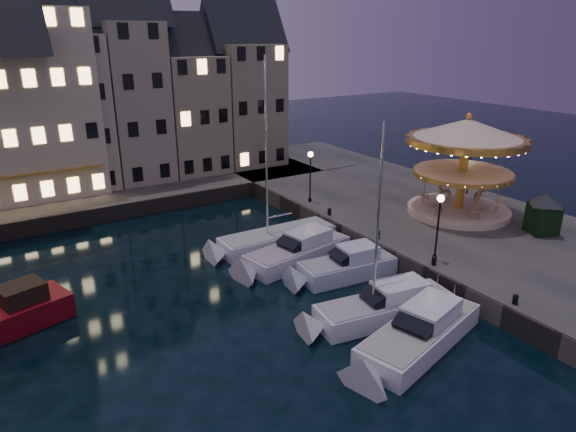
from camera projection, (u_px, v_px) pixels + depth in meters
ground at (351, 318)px, 27.45m from camera, size 160.00×160.00×0.00m
quay_east at (447, 224)px, 39.01m from camera, size 16.00×56.00×1.30m
quay_north at (83, 197)px, 45.55m from camera, size 44.00×12.00×1.30m
quaywall_e at (365, 246)px, 35.01m from camera, size 0.15×44.00×1.30m
quaywall_n at (124, 212)px, 41.77m from camera, size 48.00×0.15×1.30m
streetlamp_b at (439, 218)px, 30.48m from camera, size 0.44×0.44×4.17m
streetlamp_c at (310, 169)px, 41.24m from camera, size 0.44×0.44×4.17m
streetlamp_d at (470, 168)px, 41.71m from camera, size 0.44×0.44×4.17m
bollard_a at (515, 299)px, 26.22m from camera, size 0.30×0.30×0.57m
bollard_b at (434, 260)px, 30.60m from camera, size 0.30×0.30×0.57m
bollard_c at (378, 234)px, 34.59m from camera, size 0.30×0.30×0.57m
bollard_d at (329, 211)px, 38.97m from camera, size 0.30×0.30×0.57m
townhouse_nc at (65, 101)px, 44.38m from camera, size 6.82×8.00×14.80m
townhouse_nd at (131, 91)px, 47.09m from camera, size 5.50×8.00×15.80m
townhouse_ne at (188, 104)px, 50.32m from camera, size 6.16×8.00×12.80m
townhouse_nf at (243, 95)px, 53.17m from camera, size 6.82×8.00×13.80m
motorboat_b at (416, 337)px, 24.65m from camera, size 8.90×4.72×2.15m
motorboat_c at (378, 309)px, 27.10m from camera, size 8.69×3.37×11.49m
motorboat_d at (342, 268)px, 31.80m from camera, size 7.14×2.94×2.15m
motorboat_e at (294, 254)px, 33.87m from camera, size 8.70×3.87×2.15m
motorboat_f at (271, 241)px, 36.23m from camera, size 9.53×2.58×12.70m
carousel at (466, 149)px, 37.73m from camera, size 8.76×8.76×7.67m
ticket_kiosk at (545, 207)px, 34.93m from camera, size 2.74×2.74×3.21m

